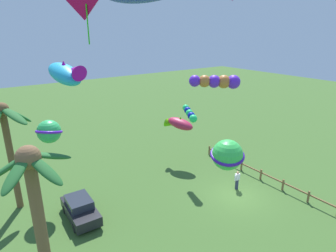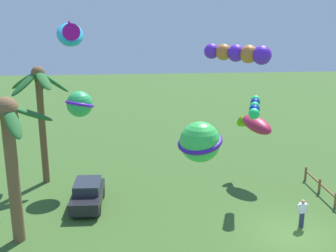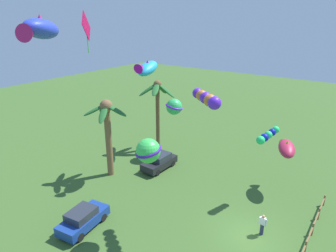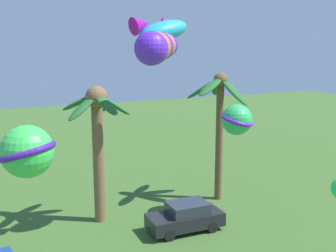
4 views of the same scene
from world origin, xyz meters
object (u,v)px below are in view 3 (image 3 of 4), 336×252
palm_tree_1 (107,123)px  kite_tube_6 (267,136)px  kite_ball_7 (148,151)px  parked_car_1 (83,219)px  palm_tree_0 (157,98)px  kite_fish_0 (40,29)px  kite_fish_3 (286,148)px  spectator_0 (262,224)px  kite_ball_5 (174,107)px  kite_tube_1 (207,99)px  kite_diamond_2 (86,27)px  kite_fish_4 (147,68)px  parked_car_0 (159,161)px

palm_tree_1 → kite_tube_6: palm_tree_1 is taller
kite_tube_6 → kite_ball_7: (-8.70, 4.79, 0.70)m
parked_car_1 → palm_tree_0: bearing=16.3°
kite_fish_0 → kite_fish_3: (14.06, -11.58, -9.75)m
spectator_0 → kite_ball_5: kite_ball_5 is taller
palm_tree_1 → palm_tree_0: bearing=0.7°
kite_fish_0 → kite_ball_5: (14.20, 0.04, -8.16)m
parked_car_1 → kite_ball_5: 14.71m
parked_car_1 → kite_tube_1: (5.56, -6.57, 8.69)m
kite_tube_1 → kite_fish_3: bearing=-23.1°
kite_diamond_2 → kite_tube_1: bearing=-76.4°
palm_tree_1 → kite_diamond_2: size_ratio=2.60×
palm_tree_1 → kite_tube_1: (-1.19, -10.69, 4.16)m
palm_tree_1 → kite_tube_6: (4.24, -13.23, 0.42)m
kite_diamond_2 → kite_ball_5: bearing=-2.2°
kite_fish_4 → kite_ball_7: size_ratio=1.34×
kite_tube_1 → kite_ball_5: 12.26m
kite_diamond_2 → kite_ball_7: size_ratio=1.17×
kite_diamond_2 → parked_car_0: bearing=-8.1°
spectator_0 → kite_fish_3: size_ratio=0.49×
parked_car_1 → spectator_0: bearing=-57.8°
kite_tube_1 → kite_ball_5: size_ratio=1.05×
kite_tube_1 → kite_fish_4: bearing=65.6°
kite_fish_4 → kite_ball_7: bearing=-140.7°
kite_fish_3 → kite_diamond_2: bearing=130.3°
parked_car_1 → kite_diamond_2: size_ratio=1.43×
kite_ball_7 → spectator_0: bearing=-55.2°
parked_car_1 → kite_fish_0: bearing=103.4°
palm_tree_0 → parked_car_0: (-3.95, -3.22, -5.18)m
spectator_0 → kite_ball_5: (7.07, 12.31, 4.70)m
palm_tree_1 → parked_car_0: palm_tree_1 is taller
kite_fish_0 → spectator_0: bearing=-59.9°
kite_tube_1 → kite_ball_5: (8.26, 8.16, -3.93)m
kite_tube_1 → kite_tube_6: (5.43, -2.54, -3.74)m
spectator_0 → kite_tube_6: (4.24, 1.62, 4.89)m
kite_ball_5 → kite_tube_1: bearing=-135.4°
kite_tube_6 → kite_fish_0: bearing=136.9°
parked_car_0 → kite_fish_0: kite_fish_0 is taller
palm_tree_1 → kite_fish_3: bearing=-63.9°
kite_fish_0 → kite_tube_6: size_ratio=1.65×
palm_tree_0 → kite_diamond_2: kite_diamond_2 is taller
kite_fish_0 → kite_diamond_2: (3.87, 0.43, 0.05)m
kite_fish_4 → spectator_0: bearing=-101.2°
kite_fish_3 → kite_ball_7: 12.98m
kite_tube_6 → palm_tree_0: bearing=75.8°
kite_fish_3 → kite_tube_6: size_ratio=1.38×
palm_tree_0 → kite_fish_0: bearing=-169.8°
palm_tree_0 → parked_car_1: bearing=-163.7°
kite_tube_1 → kite_ball_7: size_ratio=1.12×
palm_tree_1 → kite_fish_0: bearing=-160.1°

